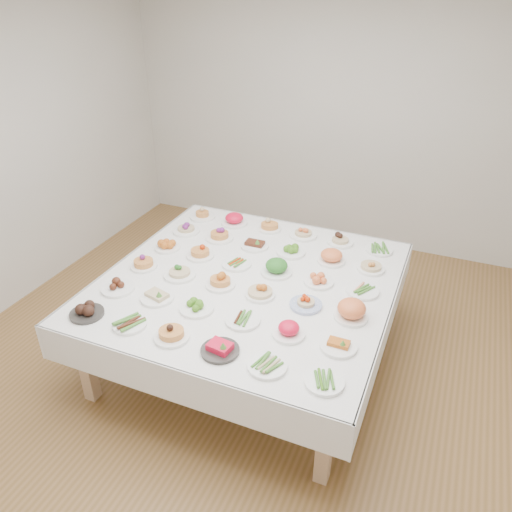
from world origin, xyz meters
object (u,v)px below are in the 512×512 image
at_px(dish_18, 167,244).
at_px(dish_0, 86,309).
at_px(dish_35, 379,249).
at_px(display_table, 248,287).

bearing_deg(dish_18, dish_0, -90.43).
distance_m(dish_0, dish_18, 1.03).
xyz_separation_m(dish_18, dish_35, (1.67, 0.66, -0.02)).
xyz_separation_m(display_table, dish_0, (-0.84, -0.85, 0.12)).
bearing_deg(display_table, dish_0, -134.66).
distance_m(dish_0, dish_35, 2.37).
distance_m(dish_18, dish_35, 1.79).
bearing_deg(dish_0, dish_35, 45.10).
bearing_deg(dish_0, dish_18, 89.57).
height_order(dish_18, dish_35, dish_18).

